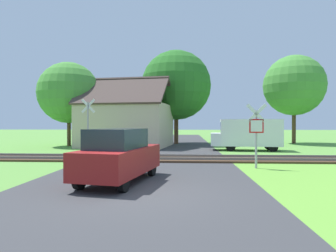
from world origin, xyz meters
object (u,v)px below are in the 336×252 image
object	(u,v)px
crossing_sign_far	(88,123)
tree_center	(176,85)
tree_left	(69,93)
mail_truck	(248,133)
parked_car	(119,155)
house	(127,123)
tree_far	(294,86)
stop_sign_near	(256,131)

from	to	relation	value
crossing_sign_far	tree_center	bearing A→B (deg)	68.65
crossing_sign_far	tree_left	bearing A→B (deg)	122.54
mail_truck	parked_car	bearing A→B (deg)	155.92
house	tree_far	size ratio (longest dim) A/B	0.94
stop_sign_near	crossing_sign_far	bearing A→B (deg)	-22.53
crossing_sign_far	house	xyz separation A→B (m)	(0.95, 7.36, -0.04)
tree_center	stop_sign_near	bearing A→B (deg)	-75.71
house	tree_far	distance (m)	16.35
stop_sign_near	parked_car	size ratio (longest dim) A/B	0.66
stop_sign_near	mail_truck	xyz separation A→B (m)	(1.43, 8.64, -0.40)
tree_far	parked_car	world-z (taller)	tree_far
crossing_sign_far	tree_center	distance (m)	12.39
house	mail_truck	bearing A→B (deg)	-11.89
tree_far	parked_car	xyz separation A→B (m)	(-12.64, -19.55, -4.68)
parked_car	crossing_sign_far	bearing A→B (deg)	125.70
tree_left	mail_truck	bearing A→B (deg)	-13.18
mail_truck	house	bearing A→B (deg)	75.82
stop_sign_near	house	bearing A→B (deg)	-51.62
tree_left	tree_center	size ratio (longest dim) A/B	0.81
mail_truck	tree_center	bearing A→B (deg)	43.71
tree_center	mail_truck	distance (m)	9.59
crossing_sign_far	stop_sign_near	bearing A→B (deg)	-23.60
crossing_sign_far	tree_left	xyz separation A→B (m)	(-4.11, 7.44, 2.57)
stop_sign_near	tree_far	world-z (taller)	tree_far
tree_left	parked_car	distance (m)	17.57
tree_left	tree_center	world-z (taller)	tree_center
mail_truck	parked_car	size ratio (longest dim) A/B	1.19
house	tree_far	bearing A→B (deg)	23.12
crossing_sign_far	tree_far	size ratio (longest dim) A/B	0.41
mail_truck	crossing_sign_far	bearing A→B (deg)	116.60
tree_left	tree_center	xyz separation A→B (m)	(9.12, 3.31, 1.00)
stop_sign_near	tree_center	world-z (taller)	tree_center
stop_sign_near	house	size ratio (longest dim) A/B	0.35
stop_sign_near	house	distance (m)	14.36
tree_left	tree_far	distance (m)	20.87
tree_far	house	bearing A→B (deg)	-164.33
mail_truck	tree_far	bearing A→B (deg)	-32.89
house	stop_sign_near	bearing A→B (deg)	-48.85
crossing_sign_far	parked_car	world-z (taller)	crossing_sign_far
house	tree_center	world-z (taller)	tree_center
house	parked_car	xyz separation A→B (m)	(2.70, -15.24, -1.05)
stop_sign_near	tree_center	size ratio (longest dim) A/B	0.32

